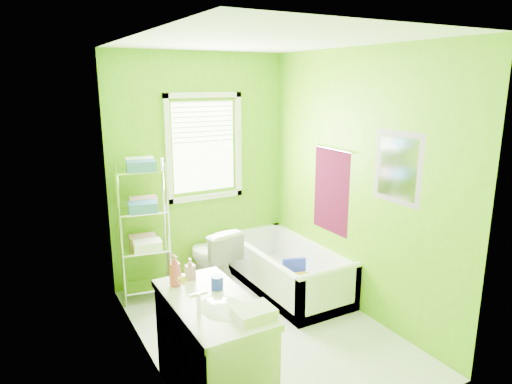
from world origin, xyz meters
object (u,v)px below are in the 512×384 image
toilet (212,257)px  bathtub (287,275)px  vanity (213,348)px  wire_shelf_unit (145,216)px

toilet → bathtub: bearing=137.5°
vanity → wire_shelf_unit: size_ratio=0.70×
vanity → wire_shelf_unit: bearing=88.5°
toilet → vanity: size_ratio=0.68×
toilet → wire_shelf_unit: bearing=-15.5°
bathtub → toilet: toilet is taller
vanity → wire_shelf_unit: wire_shelf_unit is taller
toilet → wire_shelf_unit: size_ratio=0.47×
bathtub → vanity: size_ratio=1.53×
bathtub → wire_shelf_unit: size_ratio=1.07×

